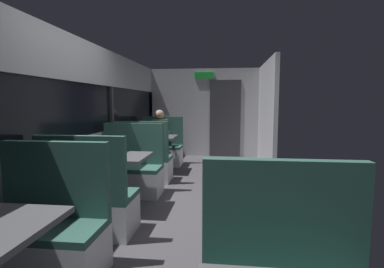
{
  "coord_description": "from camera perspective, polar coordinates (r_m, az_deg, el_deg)",
  "views": [
    {
      "loc": [
        0.55,
        -3.53,
        1.43
      ],
      "look_at": [
        -0.03,
        1.62,
        0.86
      ],
      "focal_mm": 27.31,
      "sensor_mm": 36.0,
      "label": 1
    }
  ],
  "objects": [
    {
      "name": "seated_passenger",
      "position": [
        6.62,
        -6.2,
        -1.54
      ],
      "size": [
        0.47,
        0.55,
        1.26
      ],
      "color": "#26262D",
      "rests_on": "ground_plane"
    },
    {
      "name": "bench_near_window_facing_entry",
      "position": [
        2.8,
        -26.53,
        -17.6
      ],
      "size": [
        0.95,
        0.5,
        1.1
      ],
      "color": "silver",
      "rests_on": "ground_plane"
    },
    {
      "name": "bench_mid_window_facing_end",
      "position": [
        3.43,
        -19.36,
        -12.89
      ],
      "size": [
        0.95,
        0.5,
        1.1
      ],
      "color": "silver",
      "rests_on": "ground_plane"
    },
    {
      "name": "carriage_window_panel_left",
      "position": [
        4.07,
        -23.02,
        1.2
      ],
      "size": [
        0.09,
        8.48,
        2.3
      ],
      "color": "#B2B2B7",
      "rests_on": "ground_plane"
    },
    {
      "name": "bench_far_window_facing_entry",
      "position": [
        6.72,
        -6.04,
        -3.22
      ],
      "size": [
        0.95,
        0.5,
        1.1
      ],
      "color": "silver",
      "rests_on": "ground_plane"
    },
    {
      "name": "coffee_cup_primary",
      "position": [
        5.85,
        -7.36,
        -0.14
      ],
      "size": [
        0.07,
        0.07,
        0.09
      ],
      "color": "white",
      "rests_on": "dining_table_far_window"
    },
    {
      "name": "ground_plane",
      "position": [
        3.85,
        -2.29,
        -15.74
      ],
      "size": [
        3.3,
        9.2,
        0.02
      ],
      "primitive_type": "cube",
      "color": "#423F44"
    },
    {
      "name": "carriage_end_bulkhead",
      "position": [
        7.74,
        2.83,
        4.08
      ],
      "size": [
        2.9,
        0.11,
        2.3
      ],
      "color": "#B2B2B7",
      "rests_on": "ground_plane"
    },
    {
      "name": "dining_table_far_window",
      "position": [
        6.0,
        -7.52,
        -1.38
      ],
      "size": [
        0.9,
        0.7,
        0.74
      ],
      "color": "#9E9EA3",
      "rests_on": "ground_plane"
    },
    {
      "name": "bench_mid_window_facing_entry",
      "position": [
        4.67,
        -11.84,
        -7.54
      ],
      "size": [
        0.95,
        0.5,
        1.1
      ],
      "color": "silver",
      "rests_on": "ground_plane"
    },
    {
      "name": "bench_far_window_facing_end",
      "position": [
        5.39,
        -9.27,
        -5.64
      ],
      "size": [
        0.95,
        0.5,
        1.1
      ],
      "color": "silver",
      "rests_on": "ground_plane"
    },
    {
      "name": "dining_table_mid_window",
      "position": [
        3.96,
        -15.12,
        -5.49
      ],
      "size": [
        0.9,
        0.7,
        0.74
      ],
      "color": "#9E9EA3",
      "rests_on": "ground_plane"
    },
    {
      "name": "carriage_aisle_panel_right",
      "position": [
        6.59,
        14.34,
        3.62
      ],
      "size": [
        0.08,
        2.4,
        2.3
      ],
      "primitive_type": "cube",
      "color": "#B2B2B7",
      "rests_on": "ground_plane"
    }
  ]
}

